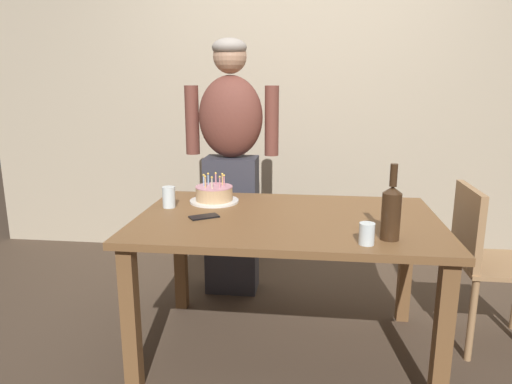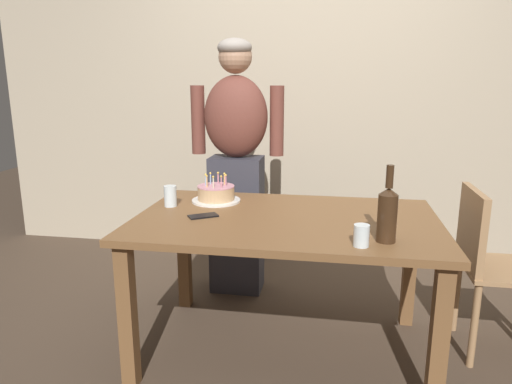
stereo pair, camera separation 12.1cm
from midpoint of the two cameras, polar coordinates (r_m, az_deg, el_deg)
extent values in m
plane|color=#47382B|center=(2.65, 4.81, -18.62)|extent=(10.00, 10.00, 0.00)
cube|color=tan|center=(3.80, 7.33, 11.73)|extent=(5.20, 0.10, 2.60)
cube|color=brown|center=(2.35, 5.15, -3.51)|extent=(1.50, 0.96, 0.03)
cube|color=brown|center=(2.28, -13.89, -14.50)|extent=(0.07, 0.07, 0.70)
cube|color=brown|center=(2.17, 22.94, -16.70)|extent=(0.07, 0.07, 0.70)
cube|color=brown|center=(2.98, -7.58, -7.39)|extent=(0.07, 0.07, 0.70)
cube|color=brown|center=(2.90, 19.38, -8.67)|extent=(0.07, 0.07, 0.70)
cylinder|color=white|center=(2.64, -3.57, -1.05)|extent=(0.27, 0.27, 0.01)
cylinder|color=tan|center=(2.63, -3.59, -0.15)|extent=(0.21, 0.21, 0.07)
cylinder|color=#D18E9E|center=(2.62, -3.60, 0.70)|extent=(0.21, 0.21, 0.01)
cylinder|color=#93B7DB|center=(2.63, -4.83, 1.39)|extent=(0.01, 0.01, 0.06)
sphere|color=#F9C64C|center=(2.62, -4.85, 2.13)|extent=(0.01, 0.01, 0.01)
cylinder|color=#EAB266|center=(2.58, -4.68, 1.19)|extent=(0.01, 0.01, 0.06)
sphere|color=#F9C64C|center=(2.58, -4.69, 1.95)|extent=(0.01, 0.01, 0.01)
cylinder|color=beige|center=(2.56, -3.88, 1.09)|extent=(0.01, 0.01, 0.06)
sphere|color=#F9C64C|center=(2.55, -3.89, 1.85)|extent=(0.01, 0.01, 0.01)
cylinder|color=pink|center=(2.57, -2.92, 1.14)|extent=(0.01, 0.01, 0.06)
sphere|color=#F9C64C|center=(2.56, -2.93, 1.90)|extent=(0.01, 0.01, 0.01)
cylinder|color=pink|center=(2.60, -2.38, 1.31)|extent=(0.01, 0.01, 0.06)
sphere|color=#F9C64C|center=(2.60, -2.38, 2.06)|extent=(0.01, 0.01, 0.01)
cylinder|color=#EAB266|center=(2.65, -2.57, 1.51)|extent=(0.01, 0.01, 0.06)
sphere|color=#F9C64C|center=(2.64, -2.57, 2.24)|extent=(0.01, 0.01, 0.01)
cylinder|color=pink|center=(2.67, -3.35, 1.61)|extent=(0.01, 0.01, 0.06)
sphere|color=#F9C64C|center=(2.66, -3.36, 2.34)|extent=(0.01, 0.01, 0.01)
cylinder|color=#93B7DB|center=(2.66, -4.28, 1.56)|extent=(0.01, 0.01, 0.06)
sphere|color=#F9C64C|center=(2.65, -4.29, 2.29)|extent=(0.01, 0.01, 0.01)
cylinder|color=silver|center=(2.56, -9.07, -0.50)|extent=(0.07, 0.07, 0.11)
cylinder|color=silver|center=(1.98, 14.45, -5.18)|extent=(0.07, 0.07, 0.09)
cylinder|color=#382314|center=(2.05, 17.32, -3.10)|extent=(0.08, 0.08, 0.20)
cone|color=#382314|center=(2.02, 17.55, 0.07)|extent=(0.08, 0.08, 0.03)
cylinder|color=#382314|center=(2.01, 17.67, 1.80)|extent=(0.03, 0.03, 0.10)
cube|color=black|center=(2.35, -5.00, -2.93)|extent=(0.16, 0.14, 0.01)
cube|color=#33333D|center=(3.16, -1.24, -4.00)|extent=(0.34, 0.23, 0.92)
ellipsoid|color=brown|center=(3.02, -1.31, 9.15)|extent=(0.41, 0.27, 0.52)
sphere|color=tan|center=(3.01, -1.35, 16.19)|extent=(0.21, 0.21, 0.21)
ellipsoid|color=gray|center=(3.00, -1.41, 17.20)|extent=(0.21, 0.21, 0.12)
cylinder|color=brown|center=(3.01, 3.72, 8.62)|extent=(0.09, 0.09, 0.44)
cylinder|color=brown|center=(3.11, -5.96, 8.73)|extent=(0.09, 0.09, 0.44)
cube|color=#A37A51|center=(2.78, 29.37, -8.24)|extent=(0.42, 0.42, 0.02)
cube|color=#A37A51|center=(2.65, 26.02, -4.01)|extent=(0.04, 0.40, 0.40)
cylinder|color=#A37A51|center=(2.66, 26.29, -14.42)|extent=(0.04, 0.04, 0.45)
cylinder|color=#A37A51|center=(2.97, 24.37, -11.26)|extent=(0.04, 0.04, 0.45)
camera|label=1|loc=(0.06, -88.57, 0.34)|focal=32.81mm
camera|label=2|loc=(0.06, 91.43, -0.34)|focal=32.81mm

